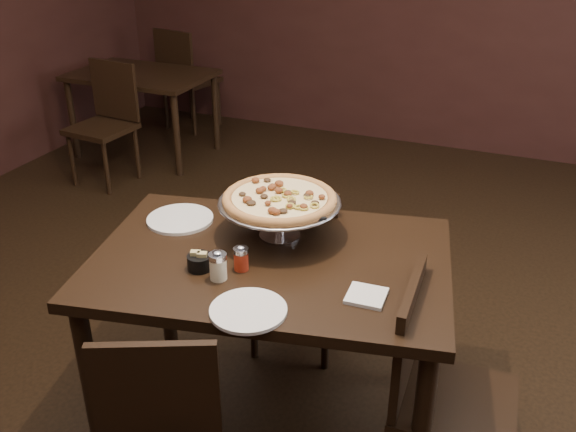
% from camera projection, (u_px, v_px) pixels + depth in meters
% --- Properties ---
extents(room, '(6.04, 7.04, 2.84)m').
position_uv_depth(room, '(283.00, 90.00, 2.19)').
color(room, black).
rests_on(room, ground).
extents(dining_table, '(1.45, 1.11, 0.81)m').
position_uv_depth(dining_table, '(271.00, 281.00, 2.40)').
color(dining_table, black).
rests_on(dining_table, ground).
extents(background_table, '(1.11, 0.74, 0.69)m').
position_uv_depth(background_table, '(142.00, 84.00, 5.26)').
color(background_table, black).
rests_on(background_table, ground).
extents(pizza_stand, '(0.47, 0.47, 0.19)m').
position_uv_depth(pizza_stand, '(280.00, 199.00, 2.42)').
color(pizza_stand, silver).
rests_on(pizza_stand, dining_table).
extents(parmesan_shaker, '(0.06, 0.06, 0.11)m').
position_uv_depth(parmesan_shaker, '(218.00, 266.00, 2.19)').
color(parmesan_shaker, beige).
rests_on(parmesan_shaker, dining_table).
extents(pepper_flake_shaker, '(0.06, 0.06, 0.10)m').
position_uv_depth(pepper_flake_shaker, '(241.00, 258.00, 2.25)').
color(pepper_flake_shaker, maroon).
rests_on(pepper_flake_shaker, dining_table).
extents(packet_caddy, '(0.09, 0.09, 0.07)m').
position_uv_depth(packet_caddy, '(199.00, 262.00, 2.26)').
color(packet_caddy, black).
rests_on(packet_caddy, dining_table).
extents(napkin_stack, '(0.13, 0.13, 0.01)m').
position_uv_depth(napkin_stack, '(366.00, 296.00, 2.11)').
color(napkin_stack, white).
rests_on(napkin_stack, dining_table).
extents(plate_left, '(0.27, 0.27, 0.01)m').
position_uv_depth(plate_left, '(180.00, 219.00, 2.61)').
color(plate_left, white).
rests_on(plate_left, dining_table).
extents(plate_near, '(0.25, 0.25, 0.01)m').
position_uv_depth(plate_near, '(248.00, 310.00, 2.04)').
color(plate_near, white).
rests_on(plate_near, dining_table).
extents(serving_spatula, '(0.14, 0.14, 0.02)m').
position_uv_depth(serving_spatula, '(311.00, 220.00, 2.28)').
color(serving_spatula, silver).
rests_on(serving_spatula, pizza_stand).
extents(chair_far, '(0.49, 0.49, 0.91)m').
position_uv_depth(chair_far, '(295.00, 261.00, 2.93)').
color(chair_far, black).
rests_on(chair_far, ground).
extents(chair_side, '(0.43, 0.43, 0.88)m').
position_uv_depth(chair_side, '(436.00, 386.00, 2.22)').
color(chair_side, black).
rests_on(chair_side, ground).
extents(bg_chair_far, '(0.51, 0.51, 0.93)m').
position_uv_depth(bg_chair_far, '(185.00, 75.00, 5.87)').
color(bg_chair_far, black).
rests_on(bg_chair_far, ground).
extents(bg_chair_near, '(0.46, 0.46, 0.90)m').
position_uv_depth(bg_chair_near, '(107.00, 118.00, 4.81)').
color(bg_chair_near, black).
rests_on(bg_chair_near, ground).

